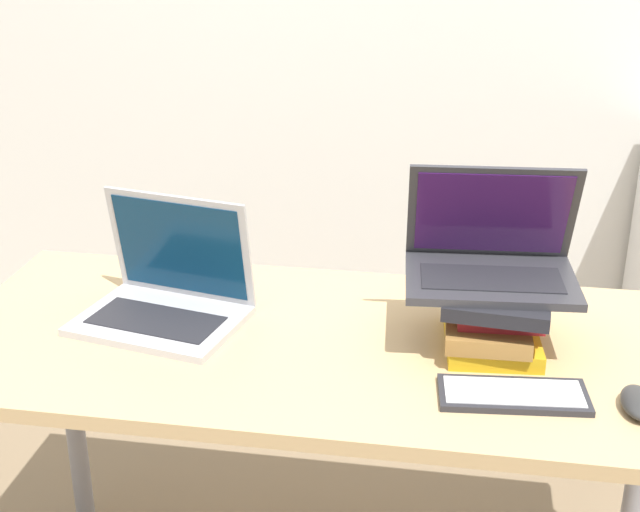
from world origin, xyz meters
TOP-DOWN VIEW (x-y plane):
  - desk at (0.00, 0.34)m, footprint 1.53×0.69m
  - laptop_left at (-0.34, 0.38)m, footprint 0.37×0.31m
  - book_stack at (0.33, 0.38)m, footprint 0.22×0.27m
  - laptop_on_books at (0.32, 0.41)m, footprint 0.34×0.26m
  - wireless_keyboard at (0.37, 0.18)m, footprint 0.27×0.14m
  - mouse at (0.58, 0.18)m, footprint 0.06×0.11m

SIDE VIEW (x-z plane):
  - desk at x=0.00m, z-range 0.29..1.06m
  - wireless_keyboard at x=0.37m, z-range 0.76..0.78m
  - mouse at x=0.58m, z-range 0.76..0.79m
  - laptop_left at x=-0.34m, z-range 0.69..0.94m
  - book_stack at x=0.33m, z-range 0.76..0.89m
  - laptop_on_books at x=0.32m, z-range 0.82..1.05m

